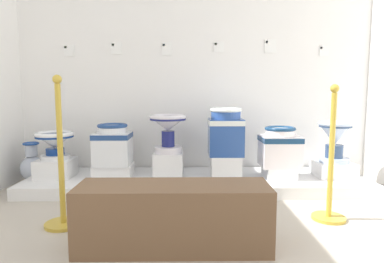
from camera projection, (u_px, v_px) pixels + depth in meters
wall_back at (196, 32)px, 3.69m from camera, size 4.08×0.06×3.25m
display_platform at (197, 182)px, 3.39m from camera, size 3.38×0.85×0.12m
plinth_block_central_ornate at (56, 168)px, 3.36m from camera, size 0.34×0.33×0.18m
antique_toilet_central_ornate at (55, 141)px, 3.33m from camera, size 0.38×0.38×0.27m
plinth_block_leftmost at (114, 170)px, 3.42m from camera, size 0.38×0.31×0.12m
antique_toilet_leftmost at (113, 144)px, 3.39m from camera, size 0.36×0.35×0.42m
plinth_block_broad_patterned at (168, 163)px, 3.47m from camera, size 0.30×0.31×0.23m
antique_toilet_broad_patterned at (168, 127)px, 3.42m from camera, size 0.39×0.39×0.39m
plinth_block_pale_glazed at (225, 165)px, 3.39m from camera, size 0.29×0.34×0.22m
antique_toilet_pale_glazed at (226, 131)px, 3.35m from camera, size 0.35×0.32×0.47m
plinth_block_tall_cobalt at (279, 172)px, 3.35m from camera, size 0.29×0.31×0.11m
antique_toilet_tall_cobalt at (280, 146)px, 3.32m from camera, size 0.38×0.33×0.40m
plinth_block_rightmost at (333, 169)px, 3.40m from camera, size 0.37×0.34×0.14m
antique_toilet_rightmost at (335, 137)px, 3.36m from camera, size 0.33×0.33×0.41m
info_placard_first at (69, 50)px, 3.66m from camera, size 0.12×0.01×0.12m
info_placard_second at (116, 48)px, 3.66m from camera, size 0.12×0.01×0.13m
info_placard_third at (167, 49)px, 3.67m from camera, size 0.10×0.01×0.15m
info_placard_fourth at (219, 47)px, 3.68m from camera, size 0.11×0.01×0.11m
info_placard_fifth at (270, 46)px, 3.68m from camera, size 0.13×0.01×0.15m
info_placard_sixth at (324, 51)px, 3.70m from camera, size 0.10×0.01×0.11m
decorative_vase_spare at (32, 166)px, 3.52m from camera, size 0.24×0.24×0.44m
stanchion_post_near_left at (62, 183)px, 2.38m from camera, size 0.27×0.27×1.08m
stanchion_post_near_right at (330, 180)px, 2.51m from camera, size 0.25×0.25×1.02m
museum_bench at (174, 216)px, 2.06m from camera, size 1.18×0.36×0.40m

